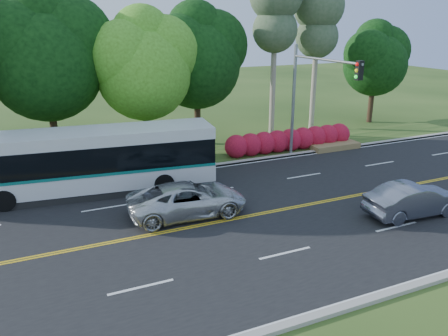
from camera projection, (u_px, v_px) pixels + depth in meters
name	position (u px, v px, depth m)	size (l,w,h in m)	color
ground	(254.00, 215.00, 19.67)	(120.00, 120.00, 0.00)	#274416
road	(254.00, 215.00, 19.67)	(60.00, 14.00, 0.02)	black
curb_north	(198.00, 168.00, 25.85)	(60.00, 0.30, 0.15)	#A6A096
curb_south	(361.00, 303.00, 13.45)	(60.00, 0.30, 0.15)	#A6A096
grass_verge	(188.00, 159.00, 27.46)	(60.00, 4.00, 0.10)	#274416
lane_markings	(252.00, 215.00, 19.63)	(57.60, 13.82, 0.00)	gold
tree_row	(86.00, 49.00, 26.06)	(44.70, 9.10, 13.84)	black
bougainvillea_hedge	(293.00, 140.00, 29.25)	(9.50, 2.25, 1.50)	maroon
traffic_signal	(312.00, 87.00, 25.34)	(0.42, 6.10, 7.00)	gray
transit_bus	(90.00, 162.00, 21.81)	(12.49, 3.99, 3.21)	silver
sedan	(414.00, 200.00, 19.44)	(1.56, 4.48, 1.48)	slate
suv	(188.00, 199.00, 19.49)	(2.45, 5.32, 1.48)	silver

